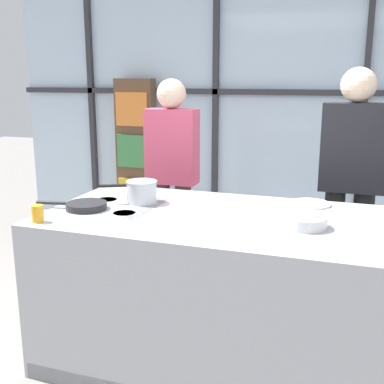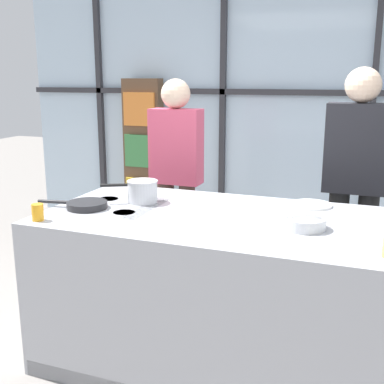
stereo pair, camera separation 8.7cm
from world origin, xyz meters
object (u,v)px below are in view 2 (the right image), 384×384
object	(u,v)px
white_plate	(311,205)
juice_glass_near	(38,212)
saucepan	(142,191)
spectator_far_left	(176,168)
spectator_center_left	(356,175)
frying_pan	(86,205)
mixing_bowl	(304,222)

from	to	relation	value
white_plate	juice_glass_near	bearing A→B (deg)	-148.47
white_plate	saucepan	bearing A→B (deg)	-164.42
saucepan	white_plate	bearing A→B (deg)	15.58
spectator_far_left	spectator_center_left	world-z (taller)	spectator_center_left
spectator_center_left	white_plate	size ratio (longest dim) A/B	7.00
spectator_center_left	frying_pan	distance (m)	1.92
frying_pan	white_plate	bearing A→B (deg)	22.78
juice_glass_near	saucepan	bearing A→B (deg)	57.13
frying_pan	spectator_far_left	bearing A→B (deg)	85.28
mixing_bowl	juice_glass_near	distance (m)	1.44
frying_pan	saucepan	bearing A→B (deg)	44.43
spectator_far_left	mixing_bowl	bearing A→B (deg)	136.11
mixing_bowl	juice_glass_near	size ratio (longest dim) A/B	2.47
spectator_far_left	saucepan	xyz separation A→B (m)	(0.16, -0.95, 0.03)
frying_pan	white_plate	xyz separation A→B (m)	(1.27, 0.53, -0.02)
spectator_far_left	spectator_center_left	xyz separation A→B (m)	(1.40, 0.00, 0.04)
frying_pan	juice_glass_near	bearing A→B (deg)	-109.11
white_plate	mixing_bowl	distance (m)	0.48
spectator_far_left	juice_glass_near	bearing A→B (deg)	82.19
saucepan	spectator_center_left	bearing A→B (deg)	37.24
white_plate	spectator_center_left	bearing A→B (deg)	70.74
saucepan	mixing_bowl	size ratio (longest dim) A/B	1.45
spectator_center_left	juice_glass_near	world-z (taller)	spectator_center_left
juice_glass_near	spectator_far_left	bearing A→B (deg)	82.19
spectator_center_left	mixing_bowl	distance (m)	1.16
mixing_bowl	spectator_far_left	bearing A→B (deg)	136.11
spectator_center_left	saucepan	world-z (taller)	spectator_center_left
frying_pan	mixing_bowl	bearing A→B (deg)	2.43
white_plate	frying_pan	bearing A→B (deg)	-157.22
saucepan	mixing_bowl	xyz separation A→B (m)	(1.03, -0.20, -0.04)
white_plate	juice_glass_near	xyz separation A→B (m)	(-1.37, -0.84, 0.04)
spectator_far_left	white_plate	world-z (taller)	spectator_far_left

